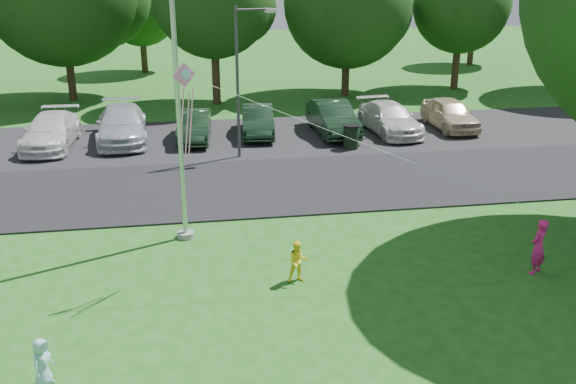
{
  "coord_description": "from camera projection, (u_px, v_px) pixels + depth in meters",
  "views": [
    {
      "loc": [
        -3.29,
        -12.35,
        7.7
      ],
      "look_at": [
        -0.64,
        4.0,
        1.6
      ],
      "focal_mm": 40.0,
      "sensor_mm": 36.0,
      "label": 1
    }
  ],
  "objects": [
    {
      "name": "flagpole",
      "position": [
        178.0,
        96.0,
        17.26
      ],
      "size": [
        0.5,
        0.5,
        10.0
      ],
      "color": "#B7BABF",
      "rests_on": "ground"
    },
    {
      "name": "kite",
      "position": [
        199.0,
        98.0,
        14.88
      ],
      "size": [
        8.96,
        1.52,
        3.75
      ],
      "rotation": [
        0.0,
        0.0,
        0.44
      ],
      "color": "pink",
      "rests_on": "ground"
    },
    {
      "name": "ground",
      "position": [
        344.0,
        316.0,
        14.59
      ],
      "size": [
        120.0,
        120.0,
        0.0
      ],
      "primitive_type": "plane",
      "color": "#1B5917",
      "rests_on": "ground"
    },
    {
      "name": "park_road",
      "position": [
        283.0,
        185.0,
        22.92
      ],
      "size": [
        60.0,
        6.0,
        0.06
      ],
      "primitive_type": "cube",
      "color": "black",
      "rests_on": "ground"
    },
    {
      "name": "child_blue",
      "position": [
        42.0,
        362.0,
        12.09
      ],
      "size": [
        0.49,
        0.58,
        1.0
      ],
      "primitive_type": "imported",
      "rotation": [
        0.0,
        0.0,
        1.14
      ],
      "color": "#8AC5D3",
      "rests_on": "ground"
    },
    {
      "name": "trash_can",
      "position": [
        351.0,
        137.0,
        26.97
      ],
      "size": [
        0.67,
        0.67,
        1.07
      ],
      "rotation": [
        0.0,
        0.0,
        -0.11
      ],
      "color": "black",
      "rests_on": "ground"
    },
    {
      "name": "horizon_trees",
      "position": [
        286.0,
        8.0,
        45.09
      ],
      "size": [
        77.46,
        7.2,
        7.02
      ],
      "color": "#332316",
      "rests_on": "ground"
    },
    {
      "name": "parking_strip",
      "position": [
        261.0,
        137.0,
        28.94
      ],
      "size": [
        42.0,
        7.0,
        0.06
      ],
      "primitive_type": "cube",
      "color": "black",
      "rests_on": "ground"
    },
    {
      "name": "street_lamp",
      "position": [
        243.0,
        69.0,
        24.88
      ],
      "size": [
        1.67,
        0.44,
        5.96
      ],
      "rotation": [
        0.0,
        0.0,
        0.17
      ],
      "color": "#3F3F44",
      "rests_on": "ground"
    },
    {
      "name": "woman",
      "position": [
        538.0,
        247.0,
        16.35
      ],
      "size": [
        0.65,
        0.6,
        1.48
      ],
      "primitive_type": "imported",
      "rotation": [
        0.0,
        0.0,
        3.73
      ],
      "color": "#D41C72",
      "rests_on": "ground"
    },
    {
      "name": "child_yellow",
      "position": [
        298.0,
        262.0,
        15.96
      ],
      "size": [
        0.54,
        0.43,
        1.1
      ],
      "primitive_type": "imported",
      "rotation": [
        0.0,
        0.0,
        0.02
      ],
      "color": "yellow",
      "rests_on": "ground"
    },
    {
      "name": "parked_cars",
      "position": [
        248.0,
        122.0,
        28.6
      ],
      "size": [
        19.84,
        5.53,
        1.49
      ],
      "color": "silver",
      "rests_on": "ground"
    }
  ]
}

